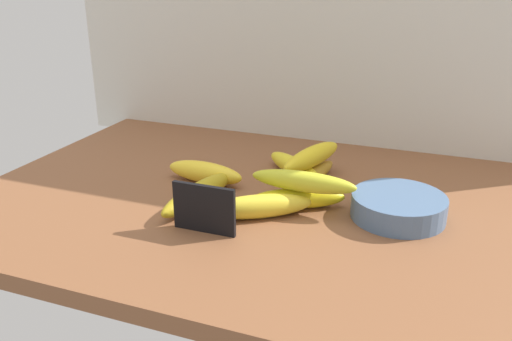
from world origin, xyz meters
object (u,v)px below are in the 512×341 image
Objects in this scene: banana_5 at (198,194)px; banana_7 at (312,157)px; chalkboard_sign at (204,210)px; banana_1 at (299,198)px; fruit_bowl at (398,207)px; banana_3 at (295,167)px; banana_6 at (303,182)px; banana_4 at (313,175)px; banana_2 at (258,206)px; banana_0 at (205,172)px.

banana_7 is (16.56, 18.60, 3.17)cm from banana_5.
chalkboard_sign reaches higher than banana_1.
chalkboard_sign is at bearing -150.44° from fruit_bowl.
banana_3 is 16.88cm from banana_6.
chalkboard_sign is 33.94cm from fruit_bowl.
chalkboard_sign reaches higher than banana_4.
banana_3 is (-22.58, 12.15, -0.13)cm from fruit_bowl.
banana_2 is (-5.45, -6.33, 0.23)cm from banana_1.
banana_1 is at bearing -70.67° from banana_3.
banana_6 is (6.06, -15.32, 3.70)cm from banana_3.
banana_4 is (20.63, 7.67, -0.58)cm from banana_0.
banana_6 reaches higher than banana_7.
banana_2 is 12.42cm from banana_5.
fruit_bowl is at bearing 12.01° from banana_5.
banana_7 reaches higher than banana_0.
banana_5 is (-17.81, -5.17, 0.18)cm from banana_1.
banana_2 is at bearing -130.71° from banana_1.
banana_0 reaches higher than banana_2.
fruit_bowl is 38.86cm from banana_0.
banana_1 is at bearing -87.04° from banana_4.
banana_1 is 0.89× the size of banana_6.
fruit_bowl is 0.93× the size of banana_4.
banana_5 is at bearing -167.99° from fruit_bowl.
banana_0 is at bearing 109.14° from banana_5.
chalkboard_sign is at bearing -64.16° from banana_0.
banana_5 reaches higher than banana_3.
banana_7 is at bearing 48.31° from banana_5.
banana_2 is 19.42cm from banana_4.
fruit_bowl and banana_2 have the same top height.
banana_5 is (-12.73, -19.66, 0.11)cm from banana_3.
banana_5 is (3.47, -9.99, -0.11)cm from banana_0.
banana_4 is 0.92× the size of banana_6.
fruit_bowl is at bearing -29.21° from banana_4.
chalkboard_sign is 0.57× the size of banana_2.
banana_6 is (1.62, -13.31, 4.05)cm from banana_4.
banana_6 is at bearing -83.05° from banana_4.
banana_4 is at bearing -24.31° from banana_3.
banana_0 is 0.95× the size of banana_4.
banana_1 is at bearing 139.61° from banana_6.
banana_0 is 23.22cm from banana_6.
fruit_bowl is 0.79× the size of banana_5.
banana_0 is 0.90× the size of banana_3.
banana_1 is 0.97× the size of banana_4.
banana_5 is 19.62cm from banana_6.
fruit_bowl is at bearing 10.86° from banana_6.
banana_5 is 1.12× the size of banana_7.
banana_2 is at bearing -35.14° from banana_0.
banana_2 and banana_5 have the same top height.
banana_2 is 1.10× the size of banana_4.
banana_5 is at bearing 122.34° from chalkboard_sign.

